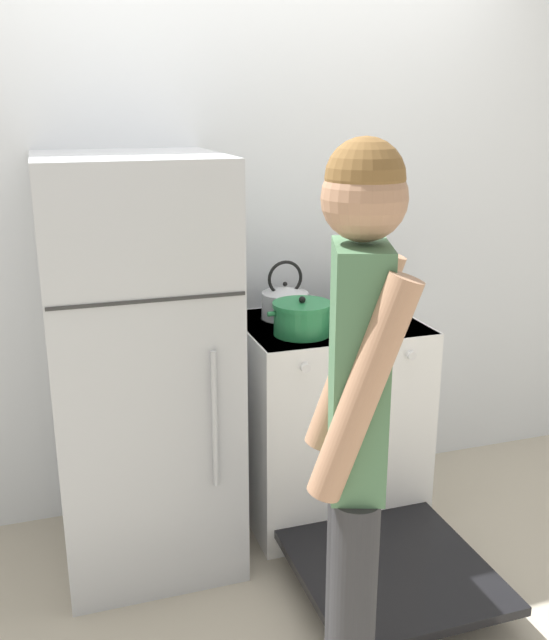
# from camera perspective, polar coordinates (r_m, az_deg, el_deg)

# --- Properties ---
(ground_plane) EXTENTS (14.00, 14.00, 0.00)m
(ground_plane) POSITION_cam_1_polar(r_m,az_deg,el_deg) (3.59, -2.39, -13.08)
(ground_plane) COLOR #B2A893
(wall_back) EXTENTS (10.00, 0.06, 2.55)m
(wall_back) POSITION_cam_1_polar(r_m,az_deg,el_deg) (3.18, -2.82, 7.52)
(wall_back) COLOR silver
(wall_back) RESTS_ON ground_plane
(refrigerator) EXTENTS (0.67, 0.74, 1.62)m
(refrigerator) POSITION_cam_1_polar(r_m,az_deg,el_deg) (2.84, -10.73, -3.65)
(refrigerator) COLOR #B7BABF
(refrigerator) RESTS_ON ground_plane
(stove_range) EXTENTS (0.75, 1.33, 0.90)m
(stove_range) POSITION_cam_1_polar(r_m,az_deg,el_deg) (3.18, 4.48, -8.18)
(stove_range) COLOR white
(stove_range) RESTS_ON ground_plane
(dutch_oven_pot) EXTENTS (0.28, 0.24, 0.16)m
(dutch_oven_pot) POSITION_cam_1_polar(r_m,az_deg,el_deg) (2.87, 2.22, 0.14)
(dutch_oven_pot) COLOR #237A42
(dutch_oven_pot) RESTS_ON stove_range
(tea_kettle) EXTENTS (0.25, 0.20, 0.26)m
(tea_kettle) POSITION_cam_1_polar(r_m,az_deg,el_deg) (3.09, 0.88, 1.53)
(tea_kettle) COLOR silver
(tea_kettle) RESTS_ON stove_range
(utensil_jar) EXTENTS (0.08, 0.08, 0.27)m
(utensil_jar) POSITION_cam_1_polar(r_m,az_deg,el_deg) (3.22, 6.66, 1.95)
(utensil_jar) COLOR silver
(utensil_jar) RESTS_ON stove_range
(person) EXTENTS (0.35, 0.41, 1.72)m
(person) POSITION_cam_1_polar(r_m,az_deg,el_deg) (1.85, 6.52, -9.16)
(person) COLOR #2D2D30
(person) RESTS_ON ground_plane
(wall_knife_strip) EXTENTS (0.24, 0.03, 0.35)m
(wall_knife_strip) POSITION_cam_1_polar(r_m,az_deg,el_deg) (3.31, 6.97, 10.80)
(wall_knife_strip) COLOR brown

